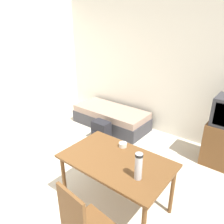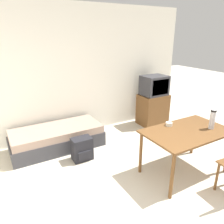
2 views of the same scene
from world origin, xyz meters
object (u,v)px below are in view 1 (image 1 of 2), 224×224
daybed (111,117)px  thermos_flask (139,165)px  backpack (101,131)px  dining_table (116,165)px  mate_bowl (123,145)px

daybed → thermos_flask: (1.90, -1.92, 0.69)m
daybed → backpack: daybed is taller
dining_table → thermos_flask: bearing=-18.1°
backpack → thermos_flask: bearing=-38.0°
dining_table → mate_bowl: mate_bowl is taller
daybed → backpack: bearing=-68.0°
thermos_flask → backpack: bearing=142.0°
mate_bowl → backpack: size_ratio=0.25×
daybed → thermos_flask: bearing=-45.3°
daybed → backpack: (0.26, -0.63, -0.00)m
thermos_flask → mate_bowl: (-0.49, 0.41, -0.14)m
daybed → thermos_flask: size_ratio=5.62×
daybed → thermos_flask: thermos_flask is taller
mate_bowl → backpack: 1.55m
thermos_flask → mate_bowl: size_ratio=2.91×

